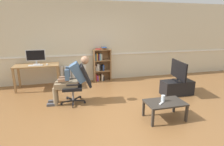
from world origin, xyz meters
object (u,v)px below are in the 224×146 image
bookshelf (101,66)px  office_chair (79,83)px  spare_remote (161,103)px  tv_stand (177,88)px  computer_mouse (47,64)px  coffee_table (165,104)px  radiator (74,74)px  tv_screen (179,71)px  imac_monitor (36,56)px  drinking_glass (163,98)px  computer_desk (37,68)px  person_seated (72,78)px  keyboard (36,65)px

bookshelf → office_chair: bearing=-118.4°
spare_remote → tv_stand: bearing=-81.6°
computer_mouse → spare_remote: (2.38, -2.57, -0.38)m
coffee_table → radiator: bearing=119.6°
tv_screen → spare_remote: bearing=144.5°
imac_monitor → drinking_glass: size_ratio=4.32×
radiator → tv_stand: (2.78, -1.88, -0.09)m
radiator → tv_stand: 3.36m
bookshelf → tv_stand: (1.83, -1.78, -0.35)m
computer_desk → computer_mouse: bearing=-21.6°
radiator → spare_remote: radiator is taller
office_chair → person_seated: (-0.16, 0.01, 0.12)m
bookshelf → spare_remote: bearing=-77.7°
computer_mouse → bookshelf: 1.79m
radiator → office_chair: 1.77m
imac_monitor → person_seated: bearing=-55.2°
coffee_table → keyboard: bearing=138.4°
imac_monitor → coffee_table: bearing=-43.9°
coffee_table → computer_mouse: bearing=134.8°
coffee_table → spare_remote: spare_remote is taller
radiator → drinking_glass: size_ratio=6.69×
radiator → spare_remote: (1.60, -3.08, 0.10)m
bookshelf → keyboard: bearing=-168.2°
office_chair → spare_remote: 2.04m
tv_stand → tv_screen: (0.00, -0.00, 0.50)m
tv_stand → spare_remote: 1.69m
imac_monitor → tv_stand: imac_monitor is taller
radiator → tv_stand: radiator is taller
office_chair → spare_remote: bearing=53.9°
tv_screen → tv_stand: bearing=90.0°
computer_desk → computer_mouse: size_ratio=12.82×
keyboard → tv_stand: bearing=-19.2°
computer_desk → office_chair: size_ratio=1.31×
coffee_table → spare_remote: (-0.12, -0.06, 0.06)m
computer_mouse → radiator: bearing=33.2°
computer_desk → drinking_glass: bearing=-43.0°
person_seated → tv_stand: 2.92m
person_seated → coffee_table: person_seated is taller
tv_screen → computer_mouse: bearing=77.9°
imac_monitor → coffee_table: imac_monitor is taller
drinking_glass → spare_remote: 0.14m
radiator → spare_remote: size_ratio=5.76×
tv_stand → radiator: bearing=145.9°
person_seated → keyboard: bearing=-136.1°
coffee_table → office_chair: bearing=142.5°
computer_mouse → tv_stand: size_ratio=0.11×
imac_monitor → tv_screen: bearing=-22.0°
radiator → tv_screen: bearing=-34.1°
imac_monitor → spare_remote: (2.70, -2.77, -0.62)m
computer_desk → coffee_table: computer_desk is taller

